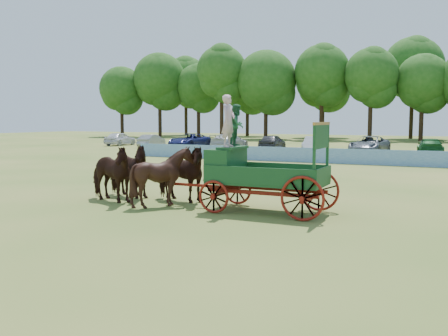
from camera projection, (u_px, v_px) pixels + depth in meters
ground at (170, 199)px, 19.42m from camera, size 160.00×160.00×0.00m
horse_lead_left at (109, 173)px, 18.62m from camera, size 2.72×1.72×2.13m
horse_lead_right at (127, 171)px, 19.61m from camera, size 2.70×1.65×2.13m
horse_wheel_left at (163, 177)px, 17.59m from camera, size 2.20×2.03×2.13m
horse_wheel_right at (179, 174)px, 18.58m from camera, size 2.68×1.56×2.13m
farm_dray at (247, 162)px, 16.76m from camera, size 6.00×2.00×3.89m
sponsor_banner at (290, 155)px, 35.94m from camera, size 26.00×0.08×1.05m
parked_cars at (326, 144)px, 46.76m from camera, size 50.89×6.96×1.57m
treeline at (361, 75)px, 74.24m from camera, size 86.20×22.09×15.69m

